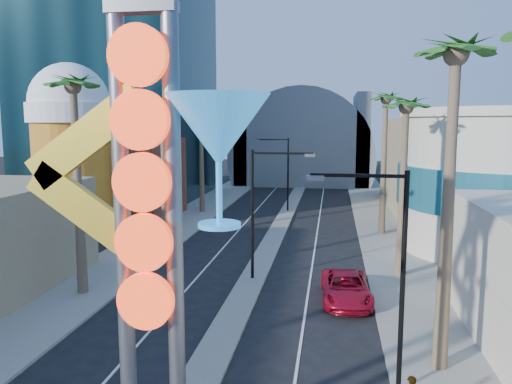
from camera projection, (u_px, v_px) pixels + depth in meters
name	position (u px, v px, depth m)	size (l,w,h in m)	color
sidewalk_west	(178.00, 225.00, 46.70)	(5.00, 100.00, 0.15)	gray
sidewalk_east	(386.00, 232.00, 43.83)	(5.00, 100.00, 0.15)	gray
median	(282.00, 222.00, 48.20)	(1.60, 84.00, 0.15)	gray
brick_filler_west	(124.00, 179.00, 50.08)	(10.00, 10.00, 8.00)	brown
filler_east	(436.00, 165.00, 54.89)	(10.00, 20.00, 10.00)	#93805F
beer_mug	(72.00, 144.00, 41.87)	(7.00, 7.00, 14.50)	#BA6218
canopy	(303.00, 155.00, 80.90)	(22.00, 16.00, 22.00)	slate
neon_sign	(178.00, 212.00, 12.78)	(6.53, 2.60, 12.55)	gray
streetlight_0	(261.00, 202.00, 29.84)	(3.79, 0.25, 8.00)	black
streetlight_1	(283.00, 167.00, 53.49)	(3.79, 0.25, 8.00)	black
streetlight_2	(389.00, 262.00, 17.16)	(3.45, 0.25, 8.00)	black
palm_1	(74.00, 99.00, 26.54)	(2.40, 2.40, 12.70)	brown
palm_2	(163.00, 124.00, 40.43)	(2.40, 2.40, 11.20)	brown
palm_3	(201.00, 124.00, 52.18)	(2.40, 2.40, 11.20)	brown
palm_5	(455.00, 75.00, 17.89)	(2.40, 2.40, 13.20)	brown
palm_6	(406.00, 117.00, 29.82)	(2.40, 2.40, 11.70)	brown
palm_7	(386.00, 108.00, 41.44)	(2.40, 2.40, 12.70)	brown
red_pickup	(346.00, 288.00, 26.84)	(2.53, 5.48, 1.52)	#AB0D25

